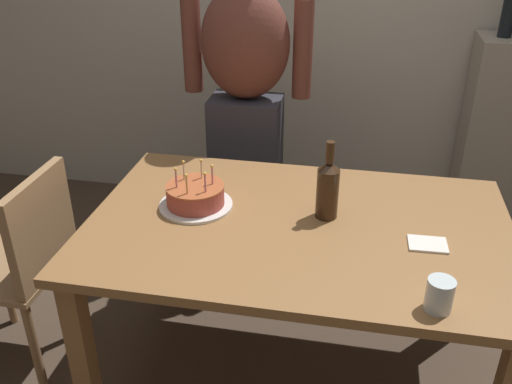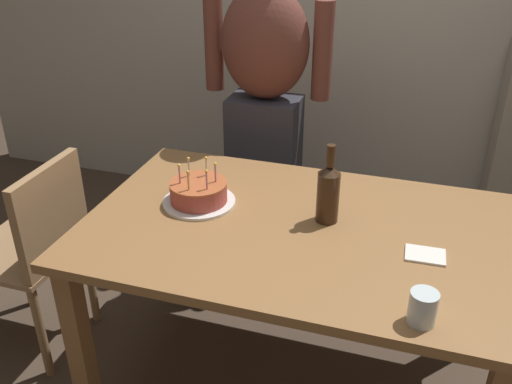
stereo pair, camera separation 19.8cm
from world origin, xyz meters
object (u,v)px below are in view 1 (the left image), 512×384
Objects in this scene: wine_bottle at (328,188)px; dining_chair at (25,258)px; napkin_stack at (428,244)px; water_glass_near at (440,295)px; birthday_cake at (195,197)px; person_man_bearded at (246,107)px.

dining_chair is (-1.15, -0.17, -0.34)m from wine_bottle.
water_glass_near is at bearing -89.72° from napkin_stack.
birthday_cake reaches higher than water_glass_near.
water_glass_near is 0.11× the size of dining_chair.
person_man_bearded is at bearing 121.84° from wine_bottle.
birthday_cake is at bearing 172.79° from napkin_stack.
napkin_stack is at bearing -7.21° from birthday_cake.
birthday_cake is 0.94m from water_glass_near.
water_glass_near is 1.43m from person_man_bearded.
wine_bottle is 0.85m from person_man_bearded.
water_glass_near is at bearing 79.05° from dining_chair.
wine_bottle is at bearing 127.50° from water_glass_near.
birthday_cake is at bearing 102.36° from dining_chair.
person_man_bearded is 1.19m from dining_chair.
napkin_stack is at bearing 90.28° from water_glass_near.
person_man_bearded is (-0.80, 1.18, 0.08)m from water_glass_near.
water_glass_near is at bearing 124.12° from person_man_bearded.
birthday_cake is 0.84m from napkin_stack.
person_man_bearded reaches higher than wine_bottle.
water_glass_near is (0.83, -0.43, 0.01)m from birthday_cake.
wine_bottle is 2.30× the size of napkin_stack.
dining_chair is at bearing -178.46° from napkin_stack.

